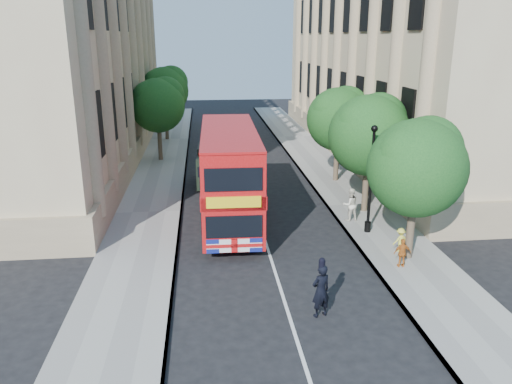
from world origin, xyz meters
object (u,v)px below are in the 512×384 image
object	(u,v)px
box_van	(213,166)
police_constable	(321,291)
lamp_post	(371,184)
woman_pedestrian	(350,204)
double_decker_bus	(230,173)

from	to	relation	value
box_van	police_constable	size ratio (longest dim) A/B	2.37
box_van	police_constable	xyz separation A→B (m)	(3.23, -16.09, -0.29)
lamp_post	police_constable	world-z (taller)	lamp_post
woman_pedestrian	police_constable	bearing A→B (deg)	56.54
box_van	woman_pedestrian	world-z (taller)	box_van
double_decker_bus	box_van	xyz separation A→B (m)	(-0.72, 6.61, -1.34)
lamp_post	police_constable	bearing A→B (deg)	-119.45
lamp_post	box_van	size ratio (longest dim) A/B	1.15
police_constable	woman_pedestrian	size ratio (longest dim) A/B	1.12
lamp_post	double_decker_bus	xyz separation A→B (m)	(-6.47, 2.47, 0.07)
box_van	lamp_post	bearing A→B (deg)	-48.38
lamp_post	woman_pedestrian	world-z (taller)	lamp_post
double_decker_bus	woman_pedestrian	distance (m)	6.32
lamp_post	box_van	bearing A→B (deg)	128.37
police_constable	woman_pedestrian	world-z (taller)	police_constable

